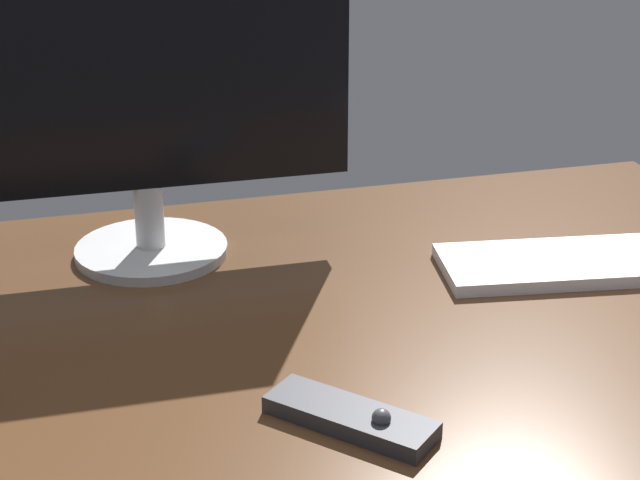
% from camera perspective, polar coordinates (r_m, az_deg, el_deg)
% --- Properties ---
extents(desk, '(1.40, 0.84, 0.02)m').
position_cam_1_polar(desk, '(1.28, -1.38, -4.77)').
color(desk, '#4C301C').
rests_on(desk, ground).
extents(monitor, '(0.55, 0.21, 0.41)m').
position_cam_1_polar(monitor, '(1.40, -9.55, 7.56)').
color(monitor, '#BCBCBC').
rests_on(monitor, desk).
extents(keyboard, '(0.38, 0.19, 0.02)m').
position_cam_1_polar(keyboard, '(1.45, 13.74, -1.18)').
color(keyboard, white).
rests_on(keyboard, desk).
extents(media_remote, '(0.16, 0.17, 0.03)m').
position_cam_1_polar(media_remote, '(1.08, 1.56, -9.49)').
color(media_remote, '#2D2D33').
rests_on(media_remote, desk).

